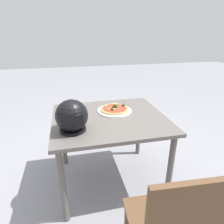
# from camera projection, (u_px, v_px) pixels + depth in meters

# --- Properties ---
(ground_plane) EXTENTS (14.00, 14.00, 0.00)m
(ground_plane) POSITION_uv_depth(u_px,v_px,m) (110.00, 179.00, 2.03)
(ground_plane) COLOR gray
(dining_table) EXTENTS (1.01, 0.88, 0.71)m
(dining_table) POSITION_uv_depth(u_px,v_px,m) (109.00, 126.00, 1.79)
(dining_table) COLOR #5B5651
(dining_table) RESTS_ON ground
(pizza_plate) EXTENTS (0.33, 0.33, 0.01)m
(pizza_plate) POSITION_uv_depth(u_px,v_px,m) (115.00, 111.00, 1.88)
(pizza_plate) COLOR white
(pizza_plate) RESTS_ON dining_table
(pizza) EXTENTS (0.27, 0.27, 0.05)m
(pizza) POSITION_uv_depth(u_px,v_px,m) (115.00, 109.00, 1.87)
(pizza) COLOR tan
(pizza) RESTS_ON pizza_plate
(motorcycle_helmet) EXTENTS (0.25, 0.25, 0.25)m
(motorcycle_helmet) POSITION_uv_depth(u_px,v_px,m) (72.00, 116.00, 1.47)
(motorcycle_helmet) COLOR black
(motorcycle_helmet) RESTS_ON dining_table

